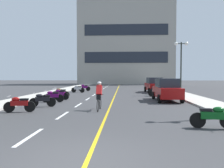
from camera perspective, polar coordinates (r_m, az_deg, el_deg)
ground_plane at (r=26.21m, az=0.49°, el=-2.30°), size 140.00×140.00×0.00m
curb_left at (r=30.34m, az=-12.98°, el=-1.63°), size 2.40×72.00×0.12m
curb_right at (r=29.80m, az=14.72°, el=-1.72°), size 2.40×72.00×0.12m
lane_dash_0 at (r=8.02m, az=-20.52°, el=-12.67°), size 0.14×2.20×0.01m
lane_dash_1 at (r=11.71m, az=-12.64°, el=-7.89°), size 0.14×2.20×0.01m
lane_dash_2 at (r=15.56m, az=-8.67°, el=-5.38°), size 0.14×2.20×0.01m
lane_dash_3 at (r=19.47m, az=-6.30°, el=-3.85°), size 0.14×2.20×0.01m
lane_dash_4 at (r=23.41m, az=-4.72°, el=-2.83°), size 0.14×2.20×0.01m
lane_dash_5 at (r=27.36m, az=-3.61°, el=-2.11°), size 0.14×2.20×0.01m
lane_dash_6 at (r=31.33m, az=-2.77°, el=-1.57°), size 0.14×2.20×0.01m
lane_dash_7 at (r=35.31m, az=-2.13°, el=-1.15°), size 0.14×2.20×0.01m
lane_dash_8 at (r=39.29m, az=-1.62°, el=-0.81°), size 0.14×2.20×0.01m
lane_dash_9 at (r=43.27m, az=-1.20°, el=-0.54°), size 0.14×2.20×0.01m
lane_dash_10 at (r=47.26m, az=-0.85°, el=-0.31°), size 0.14×2.20×0.01m
lane_dash_11 at (r=51.24m, az=-0.55°, el=-0.12°), size 0.14×2.20×0.01m
centre_line_yellow at (r=29.19m, az=1.23°, el=-1.84°), size 0.12×66.00×0.01m
office_building at (r=54.48m, az=3.58°, el=10.92°), size 22.39×7.57×20.68m
street_lamp_mid at (r=24.50m, az=17.45°, el=6.86°), size 1.46×0.36×5.48m
parked_car_near at (r=18.34m, az=13.98°, el=-1.41°), size 1.97×4.22×1.82m
parked_car_mid at (r=27.32m, az=10.84°, el=-0.23°), size 2.12×4.29×1.82m
motorcycle_0 at (r=9.39m, az=24.71°, el=-7.63°), size 1.70×0.60×0.92m
motorcycle_1 at (r=13.33m, az=-22.86°, el=-4.75°), size 1.68×0.64×0.92m
motorcycle_2 at (r=15.08m, az=-17.58°, el=-3.90°), size 1.67×0.71×0.92m
motorcycle_3 at (r=17.53m, az=-15.14°, el=-3.04°), size 1.70×0.60×0.92m
motorcycle_4 at (r=19.33m, az=-13.33°, el=-2.54°), size 1.66×0.74×0.92m
motorcycle_5 at (r=20.93m, az=-13.18°, el=-2.19°), size 1.70×0.60×0.92m
motorcycle_6 at (r=22.05m, az=11.57°, el=-1.95°), size 1.70×0.60×0.92m
motorcycle_7 at (r=24.07m, az=11.25°, el=-1.61°), size 1.70×0.60×0.92m
motorcycle_8 at (r=26.97m, az=-8.84°, el=-1.19°), size 1.68×0.64×0.92m
motorcycle_9 at (r=29.79m, az=-7.20°, el=-0.87°), size 1.68×0.64×0.92m
cyclist_rider at (r=13.00m, az=-3.36°, el=-2.92°), size 0.42×1.77×1.71m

